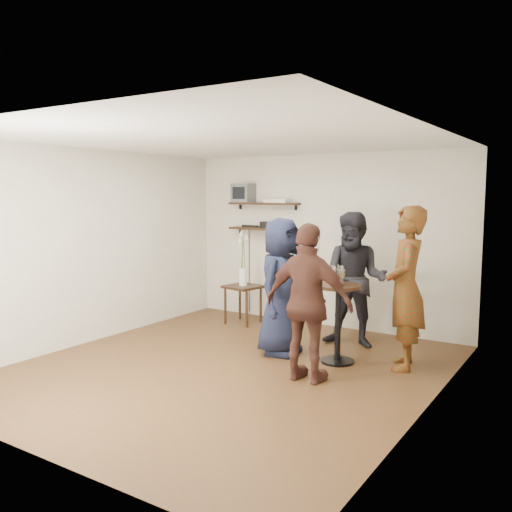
{
  "coord_description": "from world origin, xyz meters",
  "views": [
    {
      "loc": [
        3.55,
        -4.92,
        2.02
      ],
      "look_at": [
        0.13,
        0.4,
        1.28
      ],
      "focal_mm": 38.0,
      "sensor_mm": 36.0,
      "label": 1
    }
  ],
  "objects_px": {
    "crt_monitor": "(244,193)",
    "side_table": "(243,292)",
    "person_navy": "(281,286)",
    "person_plaid": "(406,288)",
    "person_brown": "(309,303)",
    "drinks_table": "(338,313)",
    "person_dark": "(355,280)",
    "radio": "(267,225)",
    "dvd_deck": "(278,201)"
  },
  "relations": [
    {
      "from": "radio",
      "to": "drinks_table",
      "type": "height_order",
      "value": "radio"
    },
    {
      "from": "person_dark",
      "to": "person_navy",
      "type": "relative_size",
      "value": 1.04
    },
    {
      "from": "person_navy",
      "to": "person_brown",
      "type": "bearing_deg",
      "value": -136.6
    },
    {
      "from": "radio",
      "to": "person_brown",
      "type": "bearing_deg",
      "value": -49.71
    },
    {
      "from": "radio",
      "to": "dvd_deck",
      "type": "bearing_deg",
      "value": 0.0
    },
    {
      "from": "crt_monitor",
      "to": "person_dark",
      "type": "bearing_deg",
      "value": -17.83
    },
    {
      "from": "person_brown",
      "to": "person_navy",
      "type": "bearing_deg",
      "value": -43.4
    },
    {
      "from": "crt_monitor",
      "to": "side_table",
      "type": "xyz_separation_m",
      "value": [
        0.29,
        -0.46,
        -1.52
      ]
    },
    {
      "from": "person_dark",
      "to": "drinks_table",
      "type": "bearing_deg",
      "value": -90.0
    },
    {
      "from": "drinks_table",
      "to": "person_navy",
      "type": "xyz_separation_m",
      "value": [
        -0.76,
        -0.04,
        0.25
      ]
    },
    {
      "from": "radio",
      "to": "person_dark",
      "type": "bearing_deg",
      "value": -21.85
    },
    {
      "from": "person_dark",
      "to": "person_brown",
      "type": "height_order",
      "value": "person_dark"
    },
    {
      "from": "side_table",
      "to": "person_navy",
      "type": "relative_size",
      "value": 0.35
    },
    {
      "from": "side_table",
      "to": "drinks_table",
      "type": "bearing_deg",
      "value": -26.38
    },
    {
      "from": "dvd_deck",
      "to": "person_navy",
      "type": "relative_size",
      "value": 0.23
    },
    {
      "from": "radio",
      "to": "person_navy",
      "type": "xyz_separation_m",
      "value": [
        1.14,
        -1.52,
        -0.66
      ]
    },
    {
      "from": "radio",
      "to": "person_navy",
      "type": "relative_size",
      "value": 0.13
    },
    {
      "from": "person_navy",
      "to": "person_brown",
      "type": "distance_m",
      "value": 1.05
    },
    {
      "from": "crt_monitor",
      "to": "side_table",
      "type": "distance_m",
      "value": 1.61
    },
    {
      "from": "side_table",
      "to": "person_navy",
      "type": "height_order",
      "value": "person_navy"
    },
    {
      "from": "dvd_deck",
      "to": "person_plaid",
      "type": "distance_m",
      "value": 2.9
    },
    {
      "from": "drinks_table",
      "to": "person_plaid",
      "type": "distance_m",
      "value": 0.83
    },
    {
      "from": "person_brown",
      "to": "crt_monitor",
      "type": "bearing_deg",
      "value": -43.73
    },
    {
      "from": "person_dark",
      "to": "person_navy",
      "type": "distance_m",
      "value": 1.04
    },
    {
      "from": "drinks_table",
      "to": "person_dark",
      "type": "relative_size",
      "value": 0.53
    },
    {
      "from": "person_dark",
      "to": "person_brown",
      "type": "distance_m",
      "value": 1.53
    },
    {
      "from": "crt_monitor",
      "to": "dvd_deck",
      "type": "distance_m",
      "value": 0.65
    },
    {
      "from": "person_navy",
      "to": "person_plaid",
      "type": "bearing_deg",
      "value": -82.66
    },
    {
      "from": "person_dark",
      "to": "person_navy",
      "type": "bearing_deg",
      "value": -137.41
    },
    {
      "from": "dvd_deck",
      "to": "side_table",
      "type": "height_order",
      "value": "dvd_deck"
    },
    {
      "from": "dvd_deck",
      "to": "person_navy",
      "type": "height_order",
      "value": "dvd_deck"
    },
    {
      "from": "person_dark",
      "to": "radio",
      "type": "bearing_deg",
      "value": 150.14
    },
    {
      "from": "side_table",
      "to": "radio",
      "type": "bearing_deg",
      "value": 71.7
    },
    {
      "from": "person_brown",
      "to": "person_dark",
      "type": "bearing_deg",
      "value": -85.99
    },
    {
      "from": "radio",
      "to": "person_navy",
      "type": "height_order",
      "value": "person_navy"
    },
    {
      "from": "drinks_table",
      "to": "person_dark",
      "type": "height_order",
      "value": "person_dark"
    },
    {
      "from": "drinks_table",
      "to": "person_plaid",
      "type": "relative_size",
      "value": 0.5
    },
    {
      "from": "dvd_deck",
      "to": "person_plaid",
      "type": "xyz_separation_m",
      "value": [
        2.44,
        -1.24,
        -0.96
      ]
    },
    {
      "from": "crt_monitor",
      "to": "person_navy",
      "type": "xyz_separation_m",
      "value": [
        1.58,
        -1.52,
        -1.16
      ]
    },
    {
      "from": "crt_monitor",
      "to": "dvd_deck",
      "type": "bearing_deg",
      "value": 0.0
    },
    {
      "from": "radio",
      "to": "drinks_table",
      "type": "distance_m",
      "value": 2.57
    },
    {
      "from": "crt_monitor",
      "to": "person_navy",
      "type": "relative_size",
      "value": 0.19
    },
    {
      "from": "radio",
      "to": "person_dark",
      "type": "xyz_separation_m",
      "value": [
        1.79,
        -0.72,
        -0.63
      ]
    },
    {
      "from": "person_navy",
      "to": "person_dark",
      "type": "bearing_deg",
      "value": -42.59
    },
    {
      "from": "crt_monitor",
      "to": "radio",
      "type": "xyz_separation_m",
      "value": [
        0.44,
        0.0,
        -0.5
      ]
    },
    {
      "from": "dvd_deck",
      "to": "person_brown",
      "type": "height_order",
      "value": "dvd_deck"
    },
    {
      "from": "dvd_deck",
      "to": "radio",
      "type": "distance_m",
      "value": 0.43
    },
    {
      "from": "drinks_table",
      "to": "person_navy",
      "type": "distance_m",
      "value": 0.81
    },
    {
      "from": "side_table",
      "to": "person_dark",
      "type": "bearing_deg",
      "value": -7.62
    },
    {
      "from": "person_navy",
      "to": "radio",
      "type": "bearing_deg",
      "value": 33.61
    }
  ]
}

